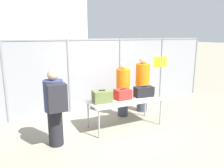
# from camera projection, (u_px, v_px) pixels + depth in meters

# --- Properties ---
(ground_plane) EXTENTS (120.00, 120.00, 0.00)m
(ground_plane) POSITION_uv_depth(u_px,v_px,m) (123.00, 128.00, 5.76)
(ground_plane) COLOR gray
(fence_section) EXTENTS (8.98, 0.07, 2.29)m
(fence_section) POSITION_uv_depth(u_px,v_px,m) (96.00, 73.00, 7.08)
(fence_section) COLOR gray
(fence_section) RESTS_ON ground_plane
(inspection_table) EXTENTS (1.94, 0.83, 0.74)m
(inspection_table) POSITION_uv_depth(u_px,v_px,m) (125.00, 101.00, 5.76)
(inspection_table) COLOR silver
(inspection_table) RESTS_ON ground_plane
(suitcase_olive) EXTENTS (0.50, 0.40, 0.32)m
(suitcase_olive) POSITION_uv_depth(u_px,v_px,m) (102.00, 96.00, 5.50)
(suitcase_olive) COLOR #566033
(suitcase_olive) RESTS_ON inspection_table
(suitcase_red) EXTENTS (0.41, 0.33, 0.29)m
(suitcase_red) POSITION_uv_depth(u_px,v_px,m) (123.00, 94.00, 5.78)
(suitcase_red) COLOR red
(suitcase_red) RESTS_ON inspection_table
(suitcase_black) EXTENTS (0.54, 0.33, 0.30)m
(suitcase_black) POSITION_uv_depth(u_px,v_px,m) (144.00, 92.00, 6.02)
(suitcase_black) COLOR black
(suitcase_black) RESTS_ON inspection_table
(traveler_hooded) EXTENTS (0.42, 0.65, 1.69)m
(traveler_hooded) POSITION_uv_depth(u_px,v_px,m) (55.00, 106.00, 4.65)
(traveler_hooded) COLOR black
(traveler_hooded) RESTS_ON ground_plane
(security_worker_near) EXTENTS (0.41, 0.41, 1.65)m
(security_worker_near) POSITION_uv_depth(u_px,v_px,m) (123.00, 88.00, 6.49)
(security_worker_near) COLOR #383D4C
(security_worker_near) RESTS_ON ground_plane
(security_worker_far) EXTENTS (0.43, 0.43, 1.76)m
(security_worker_far) POSITION_uv_depth(u_px,v_px,m) (142.00, 83.00, 6.89)
(security_worker_far) COLOR #383D4C
(security_worker_far) RESTS_ON ground_plane
(utility_trailer) EXTENTS (3.68, 2.04, 0.68)m
(utility_trailer) POSITION_uv_depth(u_px,v_px,m) (95.00, 87.00, 8.54)
(utility_trailer) COLOR silver
(utility_trailer) RESTS_ON ground_plane
(distant_hangar) EXTENTS (15.22, 10.40, 7.45)m
(distant_hangar) POSITION_uv_depth(u_px,v_px,m) (25.00, 26.00, 31.66)
(distant_hangar) COLOR beige
(distant_hangar) RESTS_ON ground_plane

